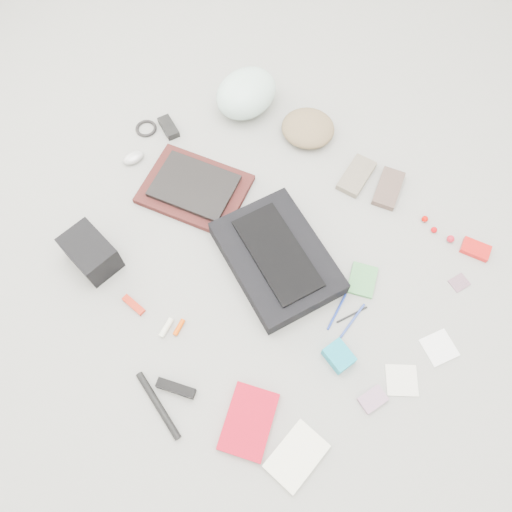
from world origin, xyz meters
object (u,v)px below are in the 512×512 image
Objects in this scene: laptop at (194,186)px; book_red at (249,421)px; messenger_bag at (277,258)px; accordion_wallet at (339,356)px; camera_bag at (91,253)px; bike_helmet at (246,93)px.

laptop is 1.40× the size of book_red.
accordion_wallet is at bearing 0.95° from messenger_bag.
book_red is at bearing -52.43° from laptop.
messenger_bag is at bearing -20.80° from laptop.
camera_bag is at bearing -116.07° from laptop.
bike_helmet is (-0.58, 0.51, 0.05)m from messenger_bag.
accordion_wallet is at bearing 23.19° from camera_bag.
accordion_wallet reaches higher than book_red.
camera_bag reaches higher than book_red.
messenger_bag reaches higher than laptop.
laptop is 3.27× the size of accordion_wallet.
bike_helmet reaches higher than laptop.
book_red is at bearing -44.41° from bike_helmet.
bike_helmet reaches higher than accordion_wallet.
camera_bag is 2.03× the size of accordion_wallet.
bike_helmet is at bearing 160.48° from accordion_wallet.
book_red is (0.84, -0.08, -0.05)m from camera_bag.
messenger_bag is at bearing 97.18° from book_red.
laptop is (-0.46, 0.04, -0.00)m from messenger_bag.
camera_bag reaches higher than accordion_wallet.
accordion_wallet is (0.94, 0.29, -0.04)m from camera_bag.
messenger_bag is 1.65× the size of bike_helmet.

